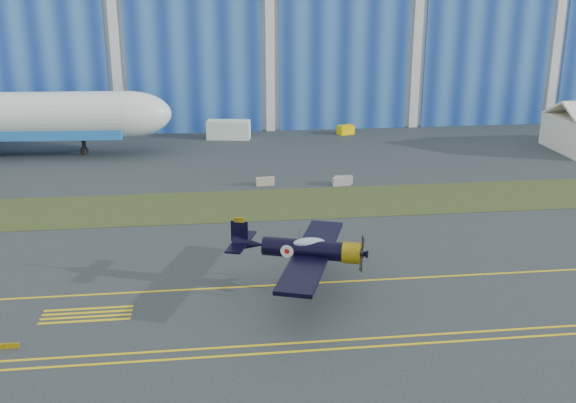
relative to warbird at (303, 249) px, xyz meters
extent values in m
plane|color=#2F3739|center=(3.03, 6.53, -3.42)|extent=(260.00, 260.00, 0.00)
cube|color=#475128|center=(3.03, 20.53, -3.40)|extent=(260.00, 10.00, 0.02)
cube|color=silver|center=(3.03, 78.53, 11.58)|extent=(220.00, 45.00, 30.00)
cube|color=#1B3E9A|center=(3.03, 55.73, 6.58)|extent=(220.00, 0.60, 20.00)
cube|color=yellow|center=(3.03, 1.53, -3.41)|extent=(200.00, 0.20, 0.02)
cube|color=yellow|center=(3.03, -7.97, -3.41)|extent=(80.00, 0.20, 0.02)
cube|color=yellow|center=(3.03, -6.97, -3.41)|extent=(80.00, 0.20, 0.02)
cube|color=yellow|center=(-18.97, -5.47, -3.25)|extent=(1.20, 0.15, 0.35)
cube|color=white|center=(-3.45, 50.84, -2.12)|extent=(6.35, 3.39, 2.61)
cube|color=#FED000|center=(13.75, 51.81, -2.77)|extent=(2.59, 2.11, 1.31)
cube|color=#9F9882|center=(-0.32, 27.18, -2.97)|extent=(2.05, 0.80, 0.90)
cube|color=#9D8F93|center=(8.00, 26.10, -2.97)|extent=(2.05, 0.82, 0.90)
cube|color=#A09F93|center=(8.35, 26.66, -2.97)|extent=(2.03, 0.72, 0.90)
camera|label=1|loc=(-6.39, -43.65, 17.99)|focal=42.00mm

